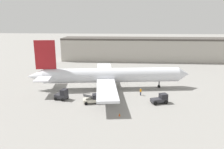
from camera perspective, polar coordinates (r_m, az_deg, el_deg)
The scene contains 8 objects.
ground_plane at distance 55.88m, azimuth 0.00°, elevation -3.67°, with size 400.00×400.00×0.00m, color gray.
terminal_building at distance 93.78m, azimuth 10.16°, elevation 6.53°, with size 74.08×11.21×9.48m.
airplane at distance 54.85m, azimuth -1.12°, elevation -0.27°, with size 40.80×33.72×12.36m.
ground_crew_worker at distance 51.26m, azimuth 7.50°, elevation -4.43°, with size 0.37×0.37×1.70m.
baggage_tug at distance 47.35m, azimuth 12.53°, elevation -6.22°, with size 3.75×2.84×2.02m.
belt_loader_truck at distance 46.53m, azimuth -5.02°, elevation -6.33°, with size 3.89×2.79×1.99m.
pushback_tug at distance 49.35m, azimuth -12.87°, elevation -5.21°, with size 3.00×2.74×2.43m.
safety_cone_near at distance 40.71m, azimuth 1.96°, elevation -10.44°, with size 0.36×0.36×0.55m.
Camera 1 is at (3.77, -52.95, 17.46)m, focal length 35.00 mm.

